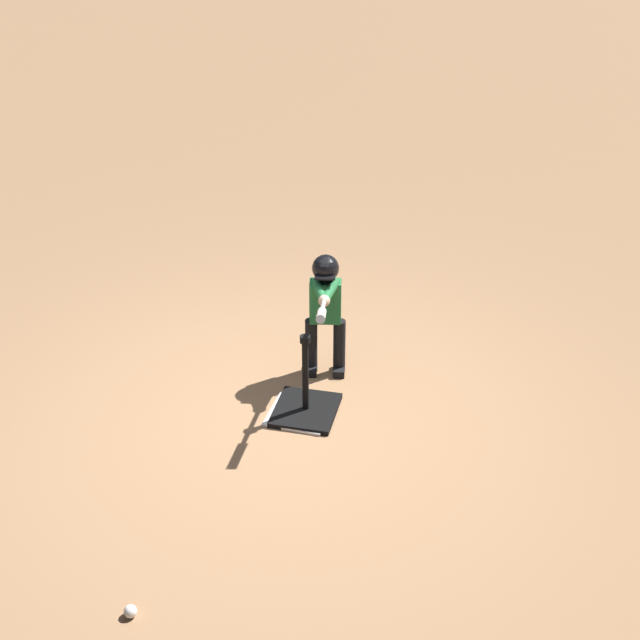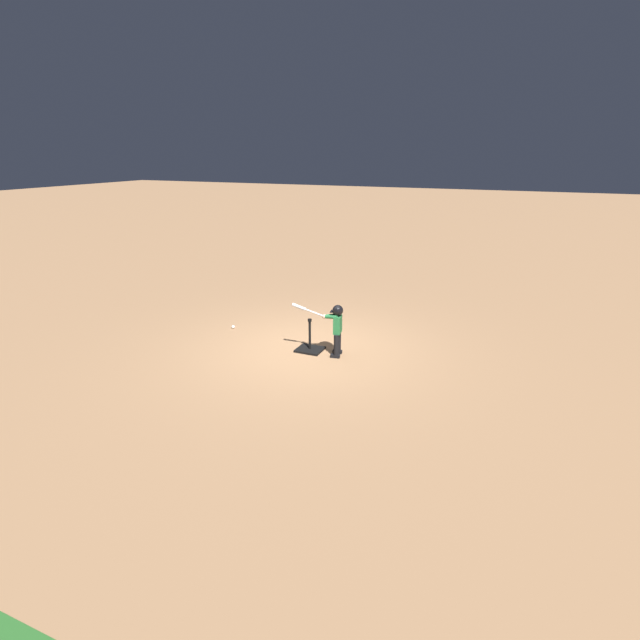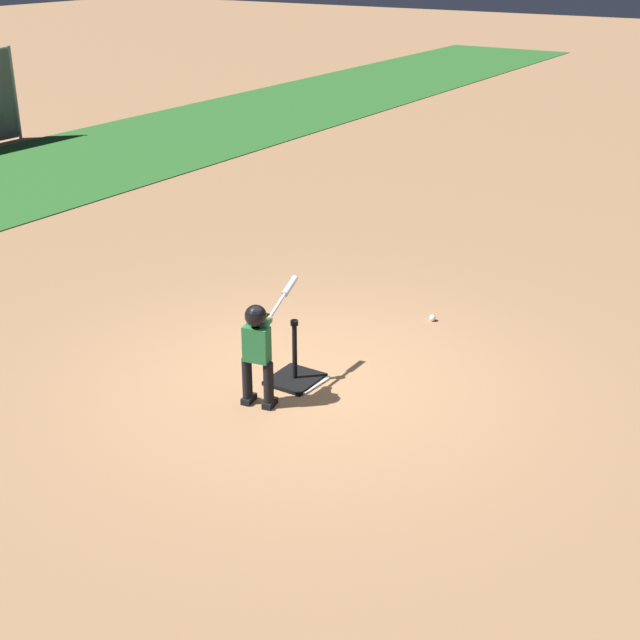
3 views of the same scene
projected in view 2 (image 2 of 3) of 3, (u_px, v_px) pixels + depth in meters
The scene contains 5 objects.
ground_plane at pixel (307, 348), 10.00m from camera, with size 90.00×90.00×0.00m, color #99704C.
home_plate at pixel (309, 349), 9.91m from camera, with size 0.44×0.44×0.02m, color white.
batting_tee at pixel (310, 347), 9.84m from camera, with size 0.50×0.45×0.66m.
batter_child at pixel (335, 324), 9.43m from camera, with size 0.99×0.36×1.02m.
baseball at pixel (233, 327), 11.07m from camera, with size 0.07×0.07×0.07m, color white.
Camera 2 is at (-3.94, 8.41, 3.76)m, focal length 28.00 mm.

